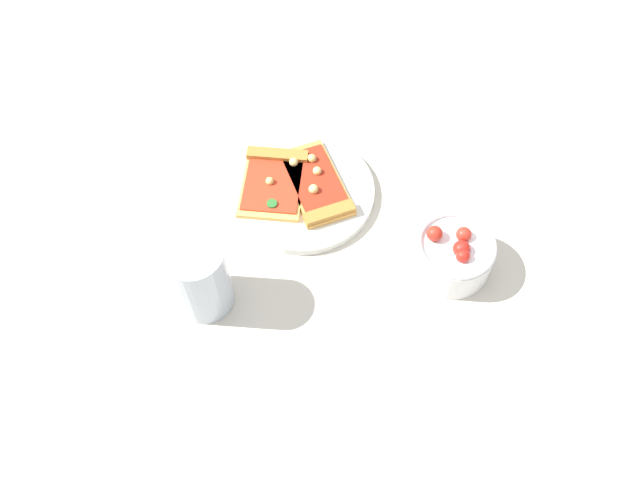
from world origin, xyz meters
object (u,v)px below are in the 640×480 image
(pizza_slice_near, at_px, (274,178))
(soda_glass, at_px, (200,279))
(plate, at_px, (302,191))
(pizza_slice_far, at_px, (317,187))
(salad_bowl, at_px, (453,254))

(pizza_slice_near, relative_size, soda_glass, 1.19)
(soda_glass, bearing_deg, plate, 167.34)
(plate, bearing_deg, soda_glass, -12.66)
(pizza_slice_far, bearing_deg, pizza_slice_near, -80.95)
(plate, bearing_deg, pizza_slice_far, 110.62)
(pizza_slice_near, xyz_separation_m, soda_glass, (0.21, -0.00, 0.04))
(plate, height_order, soda_glass, soda_glass)
(plate, bearing_deg, salad_bowl, 82.36)
(plate, xyz_separation_m, pizza_slice_far, (-0.01, 0.02, 0.01))
(pizza_slice_far, xyz_separation_m, salad_bowl, (0.04, 0.22, 0.01))
(plate, distance_m, soda_glass, 0.23)
(plate, height_order, salad_bowl, salad_bowl)
(plate, xyz_separation_m, salad_bowl, (0.03, 0.25, 0.03))
(plate, xyz_separation_m, soda_glass, (0.22, -0.05, 0.05))
(pizza_slice_far, relative_size, soda_glass, 1.31)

